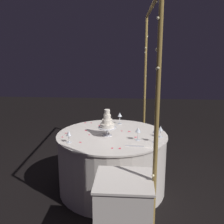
% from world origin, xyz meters
% --- Properties ---
extents(ground_plane, '(12.00, 12.00, 0.00)m').
position_xyz_m(ground_plane, '(0.00, 0.00, 0.00)').
color(ground_plane, black).
extents(decorative_arch, '(2.34, 0.06, 2.23)m').
position_xyz_m(decorative_arch, '(0.00, 0.43, 1.49)').
color(decorative_arch, olive).
rests_on(decorative_arch, ground).
extents(main_table, '(1.36, 1.36, 0.74)m').
position_xyz_m(main_table, '(0.00, 0.00, 0.37)').
color(main_table, silver).
rests_on(main_table, ground).
extents(side_table, '(0.48, 0.48, 0.74)m').
position_xyz_m(side_table, '(1.14, 0.19, 0.37)').
color(side_table, silver).
rests_on(side_table, ground).
extents(tiered_cake, '(0.22, 0.22, 0.33)m').
position_xyz_m(tiered_cake, '(0.05, -0.05, 0.90)').
color(tiered_cake, silver).
rests_on(tiered_cake, main_table).
extents(wine_glass_0, '(0.06, 0.06, 0.14)m').
position_xyz_m(wine_glass_0, '(0.05, 0.58, 0.84)').
color(wine_glass_0, silver).
rests_on(wine_glass_0, main_table).
extents(wine_glass_1, '(0.07, 0.07, 0.15)m').
position_xyz_m(wine_glass_1, '(0.19, 0.31, 0.86)').
color(wine_glass_1, silver).
rests_on(wine_glass_1, main_table).
extents(wine_glass_2, '(0.06, 0.06, 0.16)m').
position_xyz_m(wine_glass_2, '(-0.46, 0.07, 0.86)').
color(wine_glass_2, silver).
rests_on(wine_glass_2, main_table).
extents(wine_glass_3, '(0.06, 0.06, 0.14)m').
position_xyz_m(wine_glass_3, '(0.32, -0.46, 0.84)').
color(wine_glass_3, silver).
rests_on(wine_glass_3, main_table).
extents(wine_glass_4, '(0.06, 0.06, 0.18)m').
position_xyz_m(wine_glass_4, '(0.24, 0.51, 0.88)').
color(wine_glass_4, silver).
rests_on(wine_glass_4, main_table).
extents(cake_knife, '(0.05, 0.30, 0.01)m').
position_xyz_m(cake_knife, '(0.39, 0.34, 0.74)').
color(cake_knife, silver).
rests_on(cake_knife, main_table).
extents(rose_petal_0, '(0.02, 0.03, 0.00)m').
position_xyz_m(rose_petal_0, '(-0.48, -0.33, 0.74)').
color(rose_petal_0, '#E02D47').
rests_on(rose_petal_0, main_table).
extents(rose_petal_1, '(0.05, 0.04, 0.00)m').
position_xyz_m(rose_petal_1, '(0.16, 0.53, 0.74)').
color(rose_petal_1, '#E02D47').
rests_on(rose_petal_1, main_table).
extents(rose_petal_2, '(0.03, 0.03, 0.00)m').
position_xyz_m(rose_petal_2, '(-0.21, 0.00, 0.74)').
color(rose_petal_2, '#E02D47').
rests_on(rose_petal_2, main_table).
extents(rose_petal_3, '(0.03, 0.04, 0.00)m').
position_xyz_m(rose_petal_3, '(-0.00, -0.57, 0.74)').
color(rose_petal_3, '#E02D47').
rests_on(rose_petal_3, main_table).
extents(rose_petal_4, '(0.04, 0.03, 0.00)m').
position_xyz_m(rose_petal_4, '(0.47, 0.04, 0.74)').
color(rose_petal_4, '#E02D47').
rests_on(rose_petal_4, main_table).
extents(rose_petal_5, '(0.03, 0.04, 0.00)m').
position_xyz_m(rose_petal_5, '(-0.47, -0.41, 0.74)').
color(rose_petal_5, '#E02D47').
rests_on(rose_petal_5, main_table).
extents(rose_petal_6, '(0.03, 0.04, 0.00)m').
position_xyz_m(rose_petal_6, '(-0.12, 0.21, 0.74)').
color(rose_petal_6, '#E02D47').
rests_on(rose_petal_6, main_table).
extents(rose_petal_7, '(0.03, 0.02, 0.00)m').
position_xyz_m(rose_petal_7, '(-0.42, -0.13, 0.74)').
color(rose_petal_7, '#E02D47').
rests_on(rose_petal_7, main_table).
extents(rose_petal_8, '(0.04, 0.03, 0.00)m').
position_xyz_m(rose_petal_8, '(0.47, 0.12, 0.74)').
color(rose_petal_8, '#E02D47').
rests_on(rose_petal_8, main_table).
extents(rose_petal_9, '(0.03, 0.04, 0.00)m').
position_xyz_m(rose_petal_9, '(-0.36, -0.20, 0.74)').
color(rose_petal_9, '#E02D47').
rests_on(rose_petal_9, main_table).
extents(rose_petal_10, '(0.03, 0.03, 0.00)m').
position_xyz_m(rose_petal_10, '(0.04, -0.28, 0.74)').
color(rose_petal_10, '#E02D47').
rests_on(rose_petal_10, main_table).
extents(rose_petal_11, '(0.03, 0.03, 0.00)m').
position_xyz_m(rose_petal_11, '(-0.14, 0.11, 0.74)').
color(rose_petal_11, '#E02D47').
rests_on(rose_petal_11, main_table).
extents(rose_petal_12, '(0.04, 0.04, 0.00)m').
position_xyz_m(rose_petal_12, '(0.09, 0.29, 0.74)').
color(rose_petal_12, '#E02D47').
rests_on(rose_petal_12, main_table).
extents(rose_petal_13, '(0.03, 0.02, 0.00)m').
position_xyz_m(rose_petal_13, '(-0.35, -0.00, 0.74)').
color(rose_petal_13, '#E02D47').
rests_on(rose_petal_13, main_table).
extents(rose_petal_14, '(0.03, 0.04, 0.00)m').
position_xyz_m(rose_petal_14, '(0.31, -0.34, 0.74)').
color(rose_petal_14, '#E02D47').
rests_on(rose_petal_14, main_table).
extents(rose_petal_15, '(0.03, 0.02, 0.00)m').
position_xyz_m(rose_petal_15, '(0.15, -0.58, 0.74)').
color(rose_petal_15, '#E02D47').
rests_on(rose_petal_15, main_table).
extents(rose_petal_16, '(0.05, 0.04, 0.00)m').
position_xyz_m(rose_petal_16, '(-0.13, -0.34, 0.74)').
color(rose_petal_16, '#E02D47').
rests_on(rose_petal_16, main_table).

